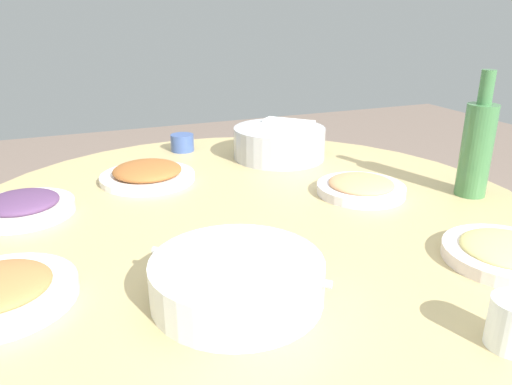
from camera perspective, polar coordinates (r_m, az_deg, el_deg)
round_dining_table at (r=1.13m, az=-1.00°, el=-8.06°), size 1.28×1.28×0.72m
rice_bowl at (r=1.43m, az=2.72°, el=5.89°), size 0.26×0.26×0.10m
soup_bowl at (r=0.74m, az=-2.22°, el=-10.19°), size 0.26×0.26×0.06m
dish_eggplant at (r=1.15m, az=-25.52°, el=-1.45°), size 0.21×0.21×0.04m
dish_stirfry at (r=1.27m, az=-12.50°, el=2.16°), size 0.24×0.24×0.05m
dish_shrimp at (r=1.18m, az=12.11°, el=0.64°), size 0.21×0.21×0.04m
dish_noodles at (r=0.96m, az=27.11°, el=-6.21°), size 0.21×0.21×0.04m
green_bottle at (r=1.23m, az=24.30°, el=4.87°), size 0.07×0.07×0.29m
tea_cup_far at (r=1.52m, az=-8.56°, el=5.75°), size 0.07×0.07×0.05m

